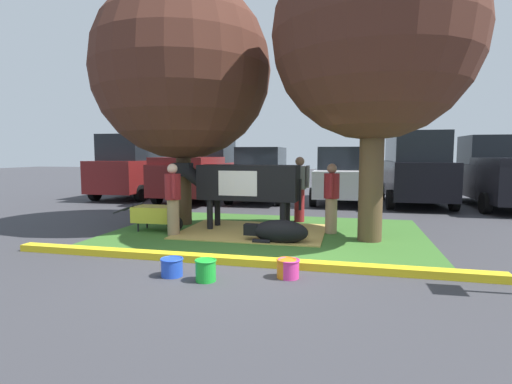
# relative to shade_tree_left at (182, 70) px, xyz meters

# --- Properties ---
(ground_plane) EXTENTS (80.00, 80.00, 0.00)m
(ground_plane) POSITION_rel_shade_tree_left_xyz_m (2.40, -3.04, -3.81)
(ground_plane) COLOR #38383D
(grass_island) EXTENTS (6.89, 4.91, 0.02)m
(grass_island) POSITION_rel_shade_tree_left_xyz_m (2.23, -0.55, -3.80)
(grass_island) COLOR #386B28
(grass_island) RESTS_ON ground
(curb_yellow) EXTENTS (8.09, 0.24, 0.12)m
(curb_yellow) POSITION_rel_shade_tree_left_xyz_m (2.23, -3.15, -3.75)
(curb_yellow) COLOR yellow
(curb_yellow) RESTS_ON ground
(hay_bedding) EXTENTS (3.22, 2.42, 0.04)m
(hay_bedding) POSITION_rel_shade_tree_left_xyz_m (1.93, -0.58, -3.78)
(hay_bedding) COLOR tan
(hay_bedding) RESTS_ON ground
(shade_tree_left) EXTENTS (4.33, 4.33, 5.98)m
(shade_tree_left) POSITION_rel_shade_tree_left_xyz_m (0.00, 0.00, 0.00)
(shade_tree_left) COLOR #4C3823
(shade_tree_left) RESTS_ON ground
(shade_tree_right) EXTENTS (4.04, 4.04, 6.10)m
(shade_tree_right) POSITION_rel_shade_tree_left_xyz_m (4.46, -0.90, 0.24)
(shade_tree_right) COLOR brown
(shade_tree_right) RESTS_ON ground
(cow_holstein) EXTENTS (3.14, 0.77, 1.57)m
(cow_holstein) POSITION_rel_shade_tree_left_xyz_m (1.66, -0.38, -2.69)
(cow_holstein) COLOR black
(cow_holstein) RESTS_ON ground
(calf_lying) EXTENTS (1.30, 0.48, 0.48)m
(calf_lying) POSITION_rel_shade_tree_left_xyz_m (2.69, -1.53, -3.57)
(calf_lying) COLOR black
(calf_lying) RESTS_ON ground
(person_handler) EXTENTS (0.52, 0.34, 1.71)m
(person_handler) POSITION_rel_shade_tree_left_xyz_m (2.78, 1.01, -2.89)
(person_handler) COLOR maroon
(person_handler) RESTS_ON ground
(person_visitor_near) EXTENTS (0.34, 0.53, 1.57)m
(person_visitor_near) POSITION_rel_shade_tree_left_xyz_m (3.66, -0.32, -2.97)
(person_visitor_near) COLOR #9E7F5B
(person_visitor_near) RESTS_ON ground
(person_visitor_far) EXTENTS (0.34, 0.47, 1.58)m
(person_visitor_far) POSITION_rel_shade_tree_left_xyz_m (0.34, -1.35, -2.97)
(person_visitor_far) COLOR #9E7F5B
(person_visitor_far) RESTS_ON ground
(wheelbarrow) EXTENTS (1.60, 0.63, 0.63)m
(wheelbarrow) POSITION_rel_shade_tree_left_xyz_m (-0.32, -0.92, -3.42)
(wheelbarrow) COLOR gold
(wheelbarrow) RESTS_ON ground
(bucket_blue) EXTENTS (0.34, 0.34, 0.27)m
(bucket_blue) POSITION_rel_shade_tree_left_xyz_m (1.54, -3.98, -3.67)
(bucket_blue) COLOR blue
(bucket_blue) RESTS_ON ground
(bucket_green) EXTENTS (0.31, 0.31, 0.31)m
(bucket_green) POSITION_rel_shade_tree_left_xyz_m (2.11, -4.08, -3.65)
(bucket_green) COLOR green
(bucket_green) RESTS_ON ground
(bucket_orange) EXTENTS (0.30, 0.30, 0.28)m
(bucket_orange) POSITION_rel_shade_tree_left_xyz_m (3.19, -3.67, -3.66)
(bucket_orange) COLOR orange
(bucket_orange) RESTS_ON ground
(bucket_pink) EXTENTS (0.32, 0.32, 0.27)m
(bucket_pink) POSITION_rel_shade_tree_left_xyz_m (3.23, -3.67, -3.66)
(bucket_pink) COLOR #EA3893
(bucket_pink) RESTS_ON ground
(suv_dark_grey) EXTENTS (2.21, 4.64, 2.52)m
(suv_dark_grey) POSITION_rel_shade_tree_left_xyz_m (-4.50, 5.51, -2.54)
(suv_dark_grey) COLOR maroon
(suv_dark_grey) RESTS_ON ground
(pickup_truck_maroon) EXTENTS (2.32, 5.45, 2.42)m
(pickup_truck_maroon) POSITION_rel_shade_tree_left_xyz_m (-1.65, 5.45, -2.69)
(pickup_truck_maroon) COLOR maroon
(pickup_truck_maroon) RESTS_ON ground
(hatchback_white) EXTENTS (2.10, 4.44, 2.02)m
(hatchback_white) POSITION_rel_shade_tree_left_xyz_m (0.75, 5.54, -2.82)
(hatchback_white) COLOR silver
(hatchback_white) RESTS_ON ground
(sedan_silver) EXTENTS (2.10, 4.44, 2.02)m
(sedan_silver) POSITION_rel_shade_tree_left_xyz_m (3.69, 5.70, -2.82)
(sedan_silver) COLOR silver
(sedan_silver) RESTS_ON ground
(suv_black) EXTENTS (2.21, 4.64, 2.52)m
(suv_black) POSITION_rel_shade_tree_left_xyz_m (6.22, 5.61, -2.54)
(suv_black) COLOR black
(suv_black) RESTS_ON ground
(pickup_truck_black) EXTENTS (2.32, 5.45, 2.42)m
(pickup_truck_black) POSITION_rel_shade_tree_left_xyz_m (8.93, 5.65, -2.69)
(pickup_truck_black) COLOR black
(pickup_truck_black) RESTS_ON ground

